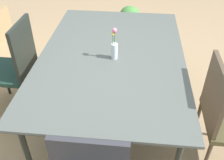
% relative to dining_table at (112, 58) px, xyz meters
% --- Properties ---
extents(ground_plane, '(12.00, 12.00, 0.00)m').
position_rel_dining_table_xyz_m(ground_plane, '(-0.07, -0.03, -0.68)').
color(ground_plane, '#9E7F5B').
extents(dining_table, '(1.78, 1.18, 0.72)m').
position_rel_dining_table_xyz_m(dining_table, '(0.00, 0.00, 0.00)').
color(dining_table, '#4C514C').
rests_on(dining_table, ground).
extents(chair_far_side, '(0.42, 0.42, 0.94)m').
position_rel_dining_table_xyz_m(chair_far_side, '(0.04, 0.89, -0.15)').
color(chair_far_side, '#183128').
rests_on(chair_far_side, ground).
extents(flower_vase, '(0.05, 0.05, 0.26)m').
position_rel_dining_table_xyz_m(flower_vase, '(-0.06, -0.03, 0.14)').
color(flower_vase, silver).
rests_on(flower_vase, dining_table).
extents(potted_plant, '(0.30, 0.30, 0.48)m').
position_rel_dining_table_xyz_m(potted_plant, '(1.66, -0.08, -0.43)').
color(potted_plant, slate).
rests_on(potted_plant, ground).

